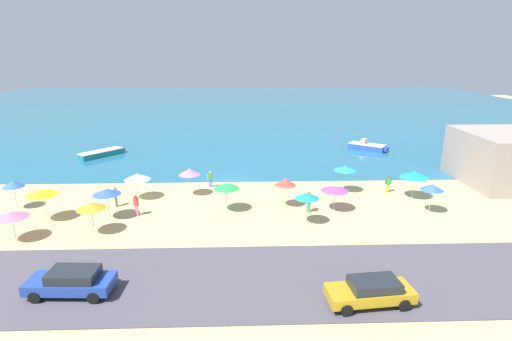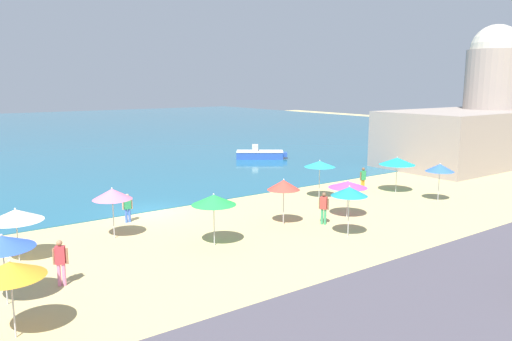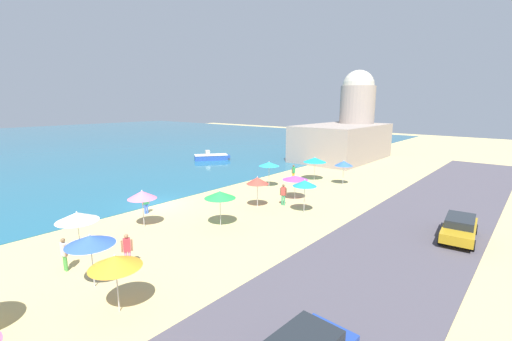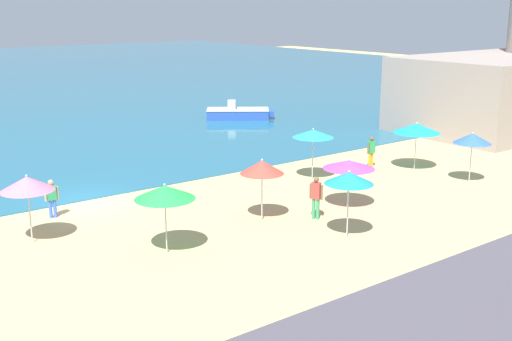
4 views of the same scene
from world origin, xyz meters
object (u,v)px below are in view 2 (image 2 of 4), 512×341
at_px(bather_2, 127,206).
at_px(harbor_fortress, 473,121).
at_px(beach_umbrella_5, 214,200).
at_px(beach_umbrella_9, 397,161).
at_px(bather_1, 324,206).
at_px(skiff_offshore, 260,154).
at_px(beach_umbrella_7, 112,194).
at_px(beach_umbrella_10, 348,184).
at_px(bather_0, 61,260).
at_px(beach_umbrella_12, 349,191).
at_px(beach_umbrella_13, 2,242).
at_px(bather_4, 363,178).
at_px(beach_umbrella_0, 10,269).
at_px(beach_umbrella_2, 440,168).
at_px(beach_umbrella_11, 284,185).
at_px(beach_umbrella_1, 320,164).
at_px(beach_umbrella_3, 16,215).

distance_m(bather_2, harbor_fortress, 34.56).
relative_size(beach_umbrella_5, beach_umbrella_9, 1.00).
xyz_separation_m(bather_1, skiff_offshore, (11.23, 21.02, -0.53)).
height_order(beach_umbrella_7, beach_umbrella_10, beach_umbrella_7).
bearing_deg(skiff_offshore, bather_0, -139.74).
xyz_separation_m(beach_umbrella_12, beach_umbrella_13, (-15.28, 1.58, -0.07)).
relative_size(beach_umbrella_9, bather_4, 1.49).
height_order(beach_umbrella_0, beach_umbrella_2, beach_umbrella_2).
xyz_separation_m(beach_umbrella_0, harbor_fortress, (42.03, 10.46, 1.87)).
relative_size(beach_umbrella_9, harbor_fortress, 0.16).
bearing_deg(beach_umbrella_11, bather_0, -173.05).
distance_m(beach_umbrella_2, beach_umbrella_11, 11.73).
bearing_deg(bather_2, beach_umbrella_9, -11.64).
bearing_deg(skiff_offshore, beach_umbrella_12, -116.78).
relative_size(beach_umbrella_2, harbor_fortress, 0.16).
xyz_separation_m(beach_umbrella_5, beach_umbrella_12, (6.11, -2.80, 0.11)).
bearing_deg(harbor_fortress, beach_umbrella_11, -168.30).
bearing_deg(beach_umbrella_11, beach_umbrella_1, 30.33).
distance_m(beach_umbrella_7, beach_umbrella_10, 12.92).
height_order(beach_umbrella_7, skiff_offshore, beach_umbrella_7).
distance_m(beach_umbrella_2, bather_0, 23.68).
xyz_separation_m(beach_umbrella_0, bather_0, (2.24, 3.24, -1.16)).
distance_m(beach_umbrella_1, beach_umbrella_13, 20.62).
relative_size(beach_umbrella_2, beach_umbrella_10, 1.14).
relative_size(beach_umbrella_12, bather_1, 1.47).
bearing_deg(beach_umbrella_12, beach_umbrella_11, 108.94).
bearing_deg(bather_2, harbor_fortress, 0.56).
distance_m(beach_umbrella_12, bather_0, 13.52).
bearing_deg(beach_umbrella_13, skiff_offshore, 38.84).
xyz_separation_m(beach_umbrella_5, skiff_offshore, (17.91, 20.59, -1.75)).
bearing_deg(beach_umbrella_7, beach_umbrella_9, -4.06).
bearing_deg(bather_2, beach_umbrella_1, -9.05).
height_order(beach_umbrella_10, beach_umbrella_13, beach_umbrella_13).
bearing_deg(bather_0, beach_umbrella_9, 7.54).
bearing_deg(beach_umbrella_1, skiff_offshore, 66.24).
bearing_deg(beach_umbrella_0, beach_umbrella_1, 21.99).
bearing_deg(beach_umbrella_13, beach_umbrella_12, -5.91).
bearing_deg(bather_0, beach_umbrella_11, 6.95).
relative_size(beach_umbrella_0, bather_2, 1.54).
bearing_deg(harbor_fortress, bather_4, -172.13).
bearing_deg(bather_1, beach_umbrella_5, 176.28).
height_order(beach_umbrella_3, beach_umbrella_12, beach_umbrella_12).
relative_size(bather_1, bather_4, 1.05).
height_order(beach_umbrella_0, beach_umbrella_5, beach_umbrella_5).
height_order(beach_umbrella_5, beach_umbrella_10, beach_umbrella_5).
xyz_separation_m(beach_umbrella_9, bather_2, (-18.23, 3.76, -1.32)).
bearing_deg(beach_umbrella_1, beach_umbrella_2, -41.58).
bearing_deg(bather_0, beach_umbrella_1, 15.28).
bearing_deg(beach_umbrella_2, beach_umbrella_10, 174.29).
relative_size(beach_umbrella_2, bather_2, 1.57).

